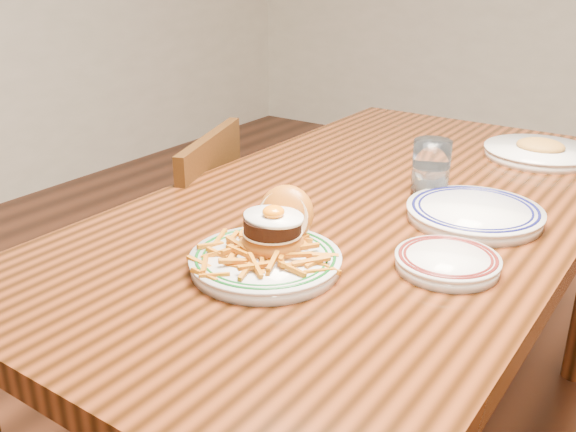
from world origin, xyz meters
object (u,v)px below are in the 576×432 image
Objects in this scene: table at (370,238)px; chair_left at (178,267)px; main_plate at (269,247)px; side_plate at (447,261)px.

chair_left is (-0.56, -0.04, -0.22)m from table.
main_plate is (0.00, -0.37, 0.12)m from table.
main_plate reaches higher than table.
table is 1.95× the size of chair_left.
table is at bearing -16.47° from chair_left.
chair_left is 0.90m from side_plate.
chair_left is 3.02× the size of main_plate.
chair_left reaches higher than table.
chair_left is at bearing 147.75° from side_plate.
main_plate is 0.30m from side_plate.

